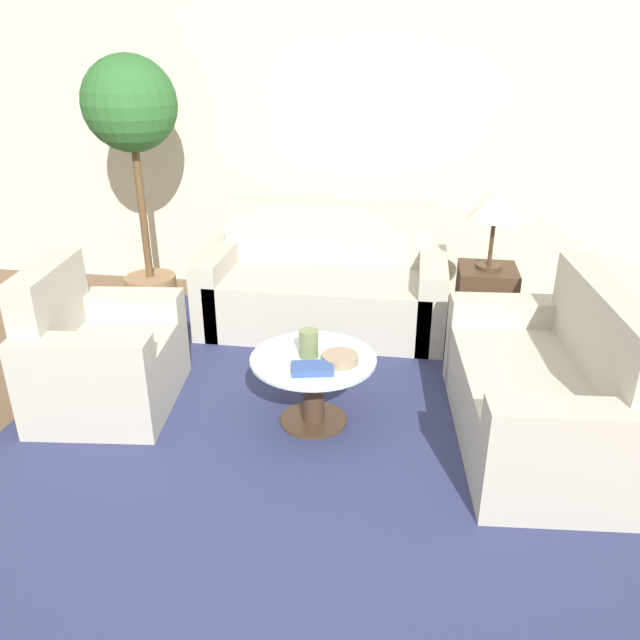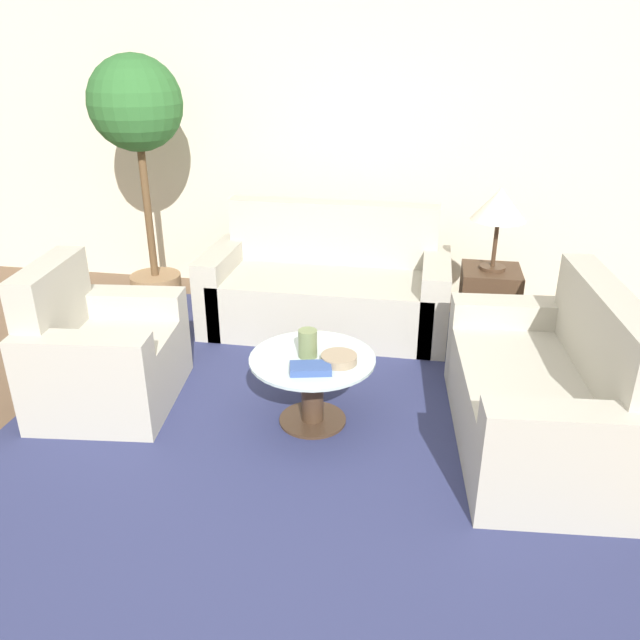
{
  "view_description": "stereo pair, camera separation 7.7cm",
  "coord_description": "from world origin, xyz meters",
  "px_view_note": "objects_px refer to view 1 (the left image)",
  "views": [
    {
      "loc": [
        0.63,
        -2.42,
        2.06
      ],
      "look_at": [
        0.11,
        0.92,
        0.55
      ],
      "focal_mm": 35.0,
      "sensor_mm": 36.0,
      "label": 1
    },
    {
      "loc": [
        0.7,
        -2.41,
        2.06
      ],
      "look_at": [
        0.11,
        0.92,
        0.55
      ],
      "focal_mm": 35.0,
      "sensor_mm": 36.0,
      "label": 2
    }
  ],
  "objects_px": {
    "loveseat": "(549,394)",
    "book_stack": "(312,369)",
    "coffee_table": "(313,381)",
    "table_lamp": "(496,205)",
    "sofa_main": "(324,289)",
    "potted_plant": "(133,131)",
    "vase": "(309,344)",
    "bowl": "(340,359)",
    "armchair": "(98,360)"
  },
  "relations": [
    {
      "from": "coffee_table",
      "to": "table_lamp",
      "type": "height_order",
      "value": "table_lamp"
    },
    {
      "from": "table_lamp",
      "to": "armchair",
      "type": "bearing_deg",
      "value": -152.86
    },
    {
      "from": "table_lamp",
      "to": "book_stack",
      "type": "xyz_separation_m",
      "value": [
        -1.04,
        -1.41,
        -0.6
      ]
    },
    {
      "from": "coffee_table",
      "to": "vase",
      "type": "distance_m",
      "value": 0.23
    },
    {
      "from": "potted_plant",
      "to": "book_stack",
      "type": "relative_size",
      "value": 8.09
    },
    {
      "from": "sofa_main",
      "to": "bowl",
      "type": "distance_m",
      "value": 1.48
    },
    {
      "from": "loveseat",
      "to": "table_lamp",
      "type": "height_order",
      "value": "table_lamp"
    },
    {
      "from": "bowl",
      "to": "armchair",
      "type": "bearing_deg",
      "value": 177.96
    },
    {
      "from": "book_stack",
      "to": "loveseat",
      "type": "bearing_deg",
      "value": -4.84
    },
    {
      "from": "bowl",
      "to": "book_stack",
      "type": "bearing_deg",
      "value": -136.0
    },
    {
      "from": "potted_plant",
      "to": "table_lamp",
      "type": "bearing_deg",
      "value": -5.21
    },
    {
      "from": "vase",
      "to": "book_stack",
      "type": "height_order",
      "value": "vase"
    },
    {
      "from": "vase",
      "to": "armchair",
      "type": "bearing_deg",
      "value": 179.65
    },
    {
      "from": "loveseat",
      "to": "coffee_table",
      "type": "distance_m",
      "value": 1.31
    },
    {
      "from": "table_lamp",
      "to": "bowl",
      "type": "distance_m",
      "value": 1.68
    },
    {
      "from": "coffee_table",
      "to": "vase",
      "type": "height_order",
      "value": "vase"
    },
    {
      "from": "armchair",
      "to": "table_lamp",
      "type": "height_order",
      "value": "table_lamp"
    },
    {
      "from": "sofa_main",
      "to": "potted_plant",
      "type": "bearing_deg",
      "value": 176.53
    },
    {
      "from": "book_stack",
      "to": "sofa_main",
      "type": "bearing_deg",
      "value": 83.16
    },
    {
      "from": "vase",
      "to": "bowl",
      "type": "xyz_separation_m",
      "value": [
        0.19,
        -0.05,
        -0.06
      ]
    },
    {
      "from": "armchair",
      "to": "table_lamp",
      "type": "bearing_deg",
      "value": -69.25
    },
    {
      "from": "coffee_table",
      "to": "vase",
      "type": "bearing_deg",
      "value": 161.9
    },
    {
      "from": "sofa_main",
      "to": "book_stack",
      "type": "distance_m",
      "value": 1.58
    },
    {
      "from": "vase",
      "to": "book_stack",
      "type": "bearing_deg",
      "value": -74.36
    },
    {
      "from": "vase",
      "to": "table_lamp",
      "type": "bearing_deg",
      "value": 48.56
    },
    {
      "from": "armchair",
      "to": "bowl",
      "type": "xyz_separation_m",
      "value": [
        1.49,
        -0.05,
        0.15
      ]
    },
    {
      "from": "loveseat",
      "to": "book_stack",
      "type": "xyz_separation_m",
      "value": [
        -1.28,
        -0.18,
        0.15
      ]
    },
    {
      "from": "sofa_main",
      "to": "armchair",
      "type": "bearing_deg",
      "value": -130.63
    },
    {
      "from": "loveseat",
      "to": "potted_plant",
      "type": "height_order",
      "value": "potted_plant"
    },
    {
      "from": "potted_plant",
      "to": "bowl",
      "type": "bearing_deg",
      "value": -40.7
    },
    {
      "from": "table_lamp",
      "to": "potted_plant",
      "type": "xyz_separation_m",
      "value": [
        -2.68,
        0.24,
        0.41
      ]
    },
    {
      "from": "coffee_table",
      "to": "table_lamp",
      "type": "xyz_separation_m",
      "value": [
        1.06,
        1.24,
        0.77
      ]
    },
    {
      "from": "sofa_main",
      "to": "book_stack",
      "type": "bearing_deg",
      "value": -83.91
    },
    {
      "from": "loveseat",
      "to": "potted_plant",
      "type": "relative_size",
      "value": 0.76
    },
    {
      "from": "sofa_main",
      "to": "potted_plant",
      "type": "height_order",
      "value": "potted_plant"
    },
    {
      "from": "loveseat",
      "to": "armchair",
      "type": "bearing_deg",
      "value": -94.95
    },
    {
      "from": "sofa_main",
      "to": "loveseat",
      "type": "distance_m",
      "value": 2.01
    },
    {
      "from": "armchair",
      "to": "loveseat",
      "type": "bearing_deg",
      "value": -96.43
    },
    {
      "from": "vase",
      "to": "book_stack",
      "type": "relative_size",
      "value": 0.66
    },
    {
      "from": "sofa_main",
      "to": "loveseat",
      "type": "xyz_separation_m",
      "value": [
        1.45,
        -1.39,
        -0.0
      ]
    },
    {
      "from": "sofa_main",
      "to": "table_lamp",
      "type": "height_order",
      "value": "table_lamp"
    },
    {
      "from": "loveseat",
      "to": "potted_plant",
      "type": "xyz_separation_m",
      "value": [
        -2.92,
        1.47,
        1.15
      ]
    },
    {
      "from": "loveseat",
      "to": "vase",
      "type": "xyz_separation_m",
      "value": [
        -1.33,
        -0.01,
        0.21
      ]
    },
    {
      "from": "vase",
      "to": "bowl",
      "type": "height_order",
      "value": "vase"
    },
    {
      "from": "loveseat",
      "to": "book_stack",
      "type": "bearing_deg",
      "value": -86.82
    },
    {
      "from": "loveseat",
      "to": "table_lamp",
      "type": "xyz_separation_m",
      "value": [
        -0.24,
        1.23,
        0.75
      ]
    },
    {
      "from": "coffee_table",
      "to": "potted_plant",
      "type": "bearing_deg",
      "value": 137.33
    },
    {
      "from": "armchair",
      "to": "sofa_main",
      "type": "bearing_deg",
      "value": -47.02
    },
    {
      "from": "coffee_table",
      "to": "potted_plant",
      "type": "xyz_separation_m",
      "value": [
        -1.62,
        1.49,
        1.18
      ]
    },
    {
      "from": "table_lamp",
      "to": "potted_plant",
      "type": "bearing_deg",
      "value": 174.79
    }
  ]
}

